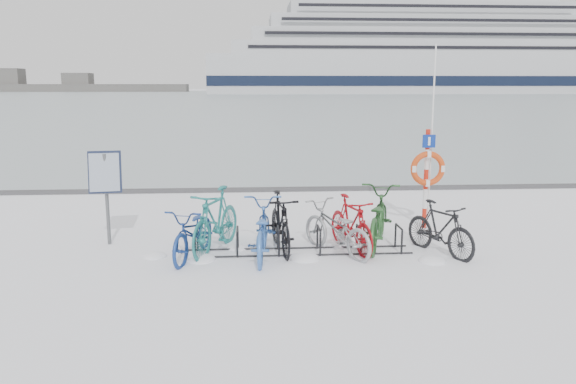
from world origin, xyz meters
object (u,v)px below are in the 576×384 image
Objects in this scene: bike_rack at (299,243)px; cruise_ferry at (423,54)px; info_board at (105,178)px; lifebuoy_station at (428,169)px.

bike_rack is 0.03× the size of cruise_ferry.
info_board is at bearing -108.58° from cruise_ferry.
info_board is at bearing -172.81° from lifebuoy_station.
info_board is 6.31m from lifebuoy_station.
lifebuoy_station is at bearing -1.13° from info_board.
info_board reaches higher than bike_rack.
cruise_ferry is (63.94, 190.24, 12.41)m from info_board.
info_board is at bearing 167.83° from bike_rack.
cruise_ferry reaches higher than bike_rack.
lifebuoy_station is 0.02× the size of cruise_ferry.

